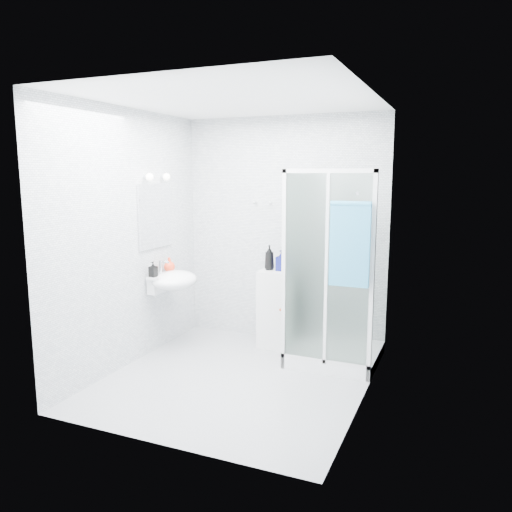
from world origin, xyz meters
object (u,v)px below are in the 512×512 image
at_px(hand_towel, 350,242).
at_px(shampoo_bottle_a, 269,257).
at_px(shampoo_bottle_b, 281,260).
at_px(shower_enclosure, 326,320).
at_px(soap_dispenser_black, 153,269).
at_px(soap_dispenser_orange, 169,264).
at_px(storage_cabinet, 277,308).
at_px(wall_basin, 173,280).

bearing_deg(hand_towel, shampoo_bottle_a, 148.12).
bearing_deg(shampoo_bottle_b, shower_enclosure, -22.75).
bearing_deg(soap_dispenser_black, soap_dispenser_orange, 89.79).
xyz_separation_m(storage_cabinet, soap_dispenser_orange, (-1.13, -0.43, 0.50)).
bearing_deg(shampoo_bottle_a, hand_towel, -31.88).
height_order(hand_towel, soap_dispenser_orange, hand_towel).
xyz_separation_m(storage_cabinet, soap_dispenser_black, (-1.13, -0.75, 0.50)).
height_order(shampoo_bottle_a, shampoo_bottle_b, shampoo_bottle_a).
bearing_deg(hand_towel, soap_dispenser_black, -177.34).
height_order(shower_enclosure, shampoo_bottle_a, shower_enclosure).
bearing_deg(shower_enclosure, soap_dispenser_orange, -174.17).
distance_m(shower_enclosure, shampoo_bottle_b, 0.85).
relative_size(storage_cabinet, soap_dispenser_orange, 5.50).
xyz_separation_m(shower_enclosure, soap_dispenser_black, (-1.78, -0.50, 0.50)).
distance_m(shower_enclosure, wall_basin, 1.72).
bearing_deg(soap_dispenser_orange, wall_basin, -47.58).
relative_size(hand_towel, soap_dispenser_orange, 4.90).
relative_size(hand_towel, soap_dispenser_black, 4.77).
distance_m(storage_cabinet, soap_dispenser_orange, 1.31).
bearing_deg(soap_dispenser_black, wall_basin, 55.72).
xyz_separation_m(shower_enclosure, shampoo_bottle_a, (-0.73, 0.25, 0.58)).
relative_size(hand_towel, shampoo_bottle_a, 2.79).
bearing_deg(hand_towel, shampoo_bottle_b, 144.10).
height_order(shampoo_bottle_a, soap_dispenser_black, shampoo_bottle_a).
relative_size(wall_basin, storage_cabinet, 0.63).
bearing_deg(shampoo_bottle_b, hand_towel, -35.90).
height_order(wall_basin, shampoo_bottle_a, shampoo_bottle_a).
bearing_deg(soap_dispenser_orange, shampoo_bottle_b, 19.86).
distance_m(wall_basin, storage_cabinet, 1.21).
distance_m(shampoo_bottle_a, shampoo_bottle_b, 0.15).
height_order(wall_basin, shampoo_bottle_b, shampoo_bottle_b).
bearing_deg(shower_enclosure, wall_basin, -169.19).
xyz_separation_m(wall_basin, soap_dispenser_black, (-0.12, -0.18, 0.15)).
distance_m(shampoo_bottle_a, soap_dispenser_orange, 1.13).
relative_size(wall_basin, shampoo_bottle_a, 1.98).
bearing_deg(shampoo_bottle_a, shower_enclosure, -18.51).
xyz_separation_m(wall_basin, shampoo_bottle_a, (0.92, 0.56, 0.23)).
xyz_separation_m(shower_enclosure, shampoo_bottle_b, (-0.59, 0.25, 0.55)).
distance_m(storage_cabinet, soap_dispenser_black, 1.45).
height_order(shower_enclosure, hand_towel, shower_enclosure).
bearing_deg(shampoo_bottle_b, wall_basin, -152.12).
bearing_deg(shampoo_bottle_b, soap_dispenser_orange, -160.14).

